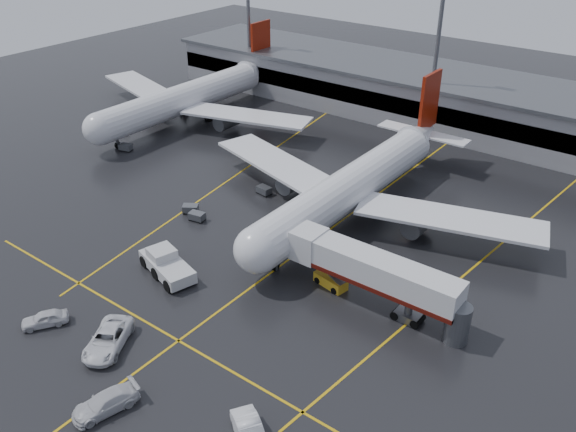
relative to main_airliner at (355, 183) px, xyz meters
The scene contains 21 objects.
ground 10.57m from the main_airliner, 90.00° to the right, with size 220.00×220.00×0.00m, color black.
apron_line_centre 10.57m from the main_airliner, 90.00° to the right, with size 0.25×90.00×0.02m, color gold.
apron_line_stop 31.98m from the main_airliner, 90.00° to the right, with size 60.00×0.25×0.02m, color gold.
apron_line_left 20.44m from the main_airliner, behind, with size 0.25×70.00×0.02m, color gold.
apron_line_right 18.49m from the main_airliner, ahead, with size 0.25×70.00×0.02m, color gold.
terminal 38.23m from the main_airliner, 90.00° to the left, with size 122.00×19.00×8.60m.
light_mast_left 56.34m from the main_airliner, 144.33° to the left, with size 3.00×1.20×25.45m.
light_mast_mid 34.26m from the main_airliner, 98.80° to the left, with size 3.00×1.20×25.45m.
main_airliner is the anchor object (origin of this frame).
second_airliner 43.68m from the main_airliner, 164.05° to the left, with size 48.80×45.60×14.10m.
jet_bridge 19.68m from the main_airliner, 52.90° to the right, with size 19.90×3.40×6.05m.
pushback_tractor 26.37m from the main_airliner, 110.67° to the right, with size 8.43×5.26×2.81m.
belt_loader 17.20m from the main_airliner, 66.80° to the right, with size 4.05×2.40×2.41m.
service_van_a 36.67m from the main_airliner, 97.25° to the right, with size 3.05×6.62×1.84m, color white.
service_van_b 41.47m from the main_airliner, 87.98° to the right, with size 2.28×5.61×1.63m, color silver.
service_van_d 39.99m from the main_airliner, 107.82° to the right, with size 1.79×4.44×1.51m, color silver.
baggage_cart_a 20.78m from the main_airliner, 136.87° to the right, with size 2.20×1.63×1.12m.
baggage_cart_b 21.76m from the main_airliner, 142.58° to the right, with size 2.39×2.19×1.12m.
baggage_cart_c 13.55m from the main_airliner, 166.44° to the right, with size 2.16×1.56×1.12m.
baggage_cart_d 47.72m from the main_airliner, behind, with size 2.09×1.45×1.12m.
baggage_cart_e 40.48m from the main_airliner, behind, with size 2.29×1.83×1.12m.
Camera 1 is at (35.09, -51.07, 38.80)m, focal length 37.72 mm.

